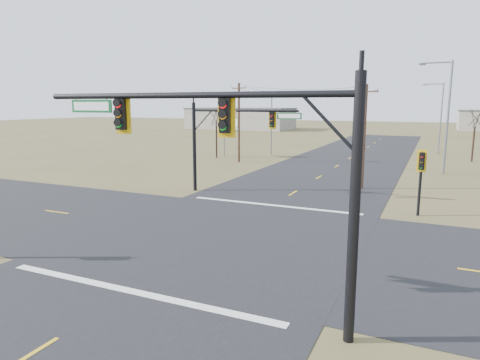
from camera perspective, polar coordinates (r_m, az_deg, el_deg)
name	(u,v)px	position (r m, az deg, el deg)	size (l,w,h in m)	color
ground	(224,236)	(22.70, -2.14, -7.47)	(320.00, 320.00, 0.00)	brown
road_ew	(224,236)	(22.70, -2.14, -7.45)	(160.00, 14.00, 0.02)	black
road_ns	(224,236)	(22.70, -2.14, -7.44)	(14.00, 160.00, 0.02)	black
stop_bar_near	(133,291)	(16.77, -14.07, -14.22)	(12.00, 0.40, 0.01)	silver
stop_bar_far	(273,205)	(29.34, 4.45, -3.37)	(12.00, 0.40, 0.01)	silver
mast_arm_near	(238,146)	(13.07, -0.23, 4.59)	(11.19, 0.52, 7.72)	black
mast_arm_far	(228,128)	(32.52, -1.56, 6.90)	(8.84, 0.49, 6.97)	black
pedestal_signal_ne	(421,167)	(28.20, 23.01, 1.57)	(0.59, 0.50, 4.15)	black
utility_pole_near	(364,135)	(35.95, 16.23, 5.81)	(1.95, 0.90, 8.41)	#452A1D
utility_pole_far	(239,121)	(50.89, -0.15, 7.82)	(2.12, 1.02, 9.27)	#452A1D
highway_sign	(231,129)	(55.93, -1.19, 6.87)	(2.56, 1.13, 5.13)	slate
streetlight_a	(446,111)	(46.45, 25.73, 8.27)	(3.07, 0.47, 10.97)	slate
streetlight_b	(439,115)	(64.32, 25.06, 7.91)	(2.71, 0.37, 9.70)	slate
streetlight_c	(273,119)	(58.69, 4.39, 8.06)	(2.39, 0.32, 8.53)	slate
bare_tree_a	(216,118)	(54.88, -3.19, 8.31)	(3.07, 3.07, 6.51)	black
bare_tree_b	(216,116)	(72.38, -3.17, 8.54)	(3.16, 3.16, 6.13)	black
bare_tree_c	(476,118)	(58.17, 28.92, 7.29)	(3.50, 3.50, 6.71)	black
warehouse_left	(240,119)	(120.18, 0.06, 8.15)	(28.00, 14.00, 5.50)	#A29D90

